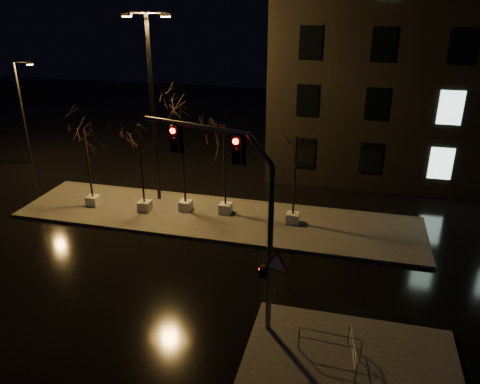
# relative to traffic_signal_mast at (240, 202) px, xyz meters

# --- Properties ---
(ground) EXTENTS (90.00, 90.00, 0.00)m
(ground) POSITION_rel_traffic_signal_mast_xyz_m (-3.39, 2.11, -4.89)
(ground) COLOR black
(ground) RESTS_ON ground
(median) EXTENTS (22.00, 5.00, 0.15)m
(median) POSITION_rel_traffic_signal_mast_xyz_m (-3.39, 8.11, -4.81)
(median) COLOR #3F3D38
(median) RESTS_ON ground
(sidewalk_corner) EXTENTS (7.00, 5.00, 0.15)m
(sidewalk_corner) POSITION_rel_traffic_signal_mast_xyz_m (4.11, -1.39, -4.81)
(sidewalk_corner) COLOR #3F3D38
(sidewalk_corner) RESTS_ON ground
(building) EXTENTS (25.00, 12.00, 15.00)m
(building) POSITION_rel_traffic_signal_mast_xyz_m (10.61, 20.11, 2.61)
(building) COLOR black
(building) RESTS_ON ground
(tree_0) EXTENTS (1.80, 1.80, 4.59)m
(tree_0) POSITION_rel_traffic_signal_mast_xyz_m (-10.67, 7.81, -1.25)
(tree_0) COLOR silver
(tree_0) RESTS_ON median
(tree_1) EXTENTS (1.80, 1.80, 5.04)m
(tree_1) POSITION_rel_traffic_signal_mast_xyz_m (-7.48, 7.86, -0.91)
(tree_1) COLOR silver
(tree_1) RESTS_ON median
(tree_2) EXTENTS (1.80, 1.80, 6.16)m
(tree_2) POSITION_rel_traffic_signal_mast_xyz_m (-5.28, 8.46, -0.07)
(tree_2) COLOR silver
(tree_2) RESTS_ON median
(tree_3) EXTENTS (1.80, 1.80, 5.11)m
(tree_3) POSITION_rel_traffic_signal_mast_xyz_m (-3.01, 8.66, -0.86)
(tree_3) COLOR silver
(tree_3) RESTS_ON median
(tree_4) EXTENTS (1.80, 1.80, 4.84)m
(tree_4) POSITION_rel_traffic_signal_mast_xyz_m (0.77, 8.34, -1.06)
(tree_4) COLOR silver
(tree_4) RESTS_ON median
(traffic_signal_mast) EXTENTS (5.69, 1.75, 7.21)m
(traffic_signal_mast) POSITION_rel_traffic_signal_mast_xyz_m (0.00, 0.00, 0.00)
(traffic_signal_mast) COLOR slate
(traffic_signal_mast) RESTS_ON sidewalk_corner
(streetlight_main) EXTENTS (2.60, 0.62, 10.39)m
(streetlight_main) POSITION_rel_traffic_signal_mast_xyz_m (-7.37, 9.61, 1.26)
(streetlight_main) COLOR black
(streetlight_main) RESTS_ON median
(streetlight_far) EXTENTS (1.41, 0.50, 7.21)m
(streetlight_far) POSITION_rel_traffic_signal_mast_xyz_m (-19.06, 13.69, -0.92)
(streetlight_far) COLOR black
(streetlight_far) RESTS_ON ground
(guard_rail_a) EXTENTS (2.10, 0.17, 0.90)m
(guard_rail_a) POSITION_rel_traffic_signal_mast_xyz_m (3.37, -1.20, -4.15)
(guard_rail_a) COLOR slate
(guard_rail_a) RESTS_ON sidewalk_corner
(guard_rail_b) EXTENTS (0.32, 1.89, 0.90)m
(guard_rail_b) POSITION_rel_traffic_signal_mast_xyz_m (4.12, -1.41, -4.15)
(guard_rail_b) COLOR slate
(guard_rail_b) RESTS_ON sidewalk_corner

